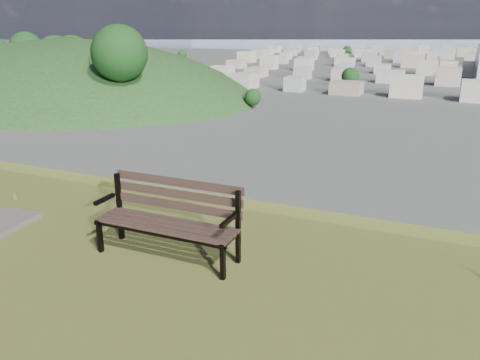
% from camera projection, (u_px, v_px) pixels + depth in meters
% --- Properties ---
extents(park_bench, '(1.61, 0.52, 0.84)m').
position_uv_depth(park_bench, '(170.00, 215.00, 5.12)').
color(park_bench, '#443227').
rests_on(park_bench, hilltop_mesa).
extents(green_wooded_hill, '(178.18, 142.54, 89.09)m').
position_uv_depth(green_wooded_hill, '(74.00, 97.00, 189.69)').
color(green_wooded_hill, '#1B4018').
rests_on(green_wooded_hill, ground).
extents(city_blocks, '(395.00, 361.00, 7.00)m').
position_uv_depth(city_blocks, '(449.00, 59.00, 352.51)').
color(city_blocks, beige).
rests_on(city_blocks, ground).
extents(city_trees, '(406.52, 387.20, 9.98)m').
position_uv_depth(city_trees, '(402.00, 64.00, 296.58)').
color(city_trees, '#2F2317').
rests_on(city_trees, ground).
extents(bay_water, '(2400.00, 700.00, 0.12)m').
position_uv_depth(bay_water, '(452.00, 43.00, 793.16)').
color(bay_water, '#8E9CB5').
rests_on(bay_water, ground).
extents(far_hills, '(2050.00, 340.00, 60.00)m').
position_uv_depth(far_hills, '(430.00, 27.00, 1245.72)').
color(far_hills, '#929AB5').
rests_on(far_hills, ground).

